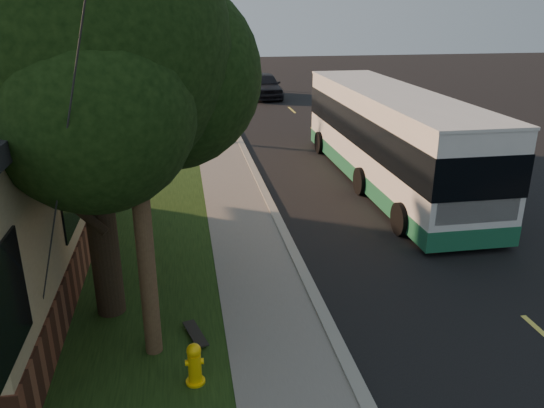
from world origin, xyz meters
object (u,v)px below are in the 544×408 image
Objects in this scene: leafy_tree at (84,50)px; traffic_signal at (219,45)px; distant_car at (264,85)px; bare_tree_near at (160,92)px; transit_bus at (389,135)px; utility_pole at (130,95)px; bare_tree_far at (173,68)px; fire_hydrant at (195,364)px; skateboard_main at (195,334)px.

traffic_signal is at bearing 81.53° from leafy_tree.
bare_tree_near is at bearing -121.91° from distant_car.
traffic_signal is at bearing 99.09° from transit_bus.
traffic_signal is at bearing 83.42° from utility_pole.
distant_car is at bearing 77.11° from utility_pole.
fire_hydrant is at bearing -89.24° from bare_tree_far.
utility_pole is at bearing -103.65° from distant_car.
fire_hydrant is 1.32m from skateboard_main.
leafy_tree is 15.66m from bare_tree_near.
distant_car is (5.63, 27.59, 0.71)m from skateboard_main.
leafy_tree is (-0.87, 1.66, 0.54)m from utility_pole.
fire_hydrant is 0.17× the size of bare_tree_near.
skateboard_main is at bearing -129.72° from transit_bus.
fire_hydrant is at bearing -125.92° from transit_bus.
transit_bus is at bearing 54.08° from fire_hydrant.
bare_tree_far is 6.29m from distant_car.
traffic_signal is at bearing 48.81° from bare_tree_far.
fire_hydrant is 29.44m from distant_car.
leafy_tree is at bearing 120.67° from fire_hydrant.
utility_pole reaches higher than bare_tree_near.
utility_pole reaches higher than bare_tree_far.
bare_tree_near is at bearing 92.86° from fire_hydrant.
utility_pole is 1.94m from leafy_tree.
utility_pole is (-0.71, 0.99, 4.20)m from fire_hydrant.
skateboard_main is (0.75, 0.30, -4.50)m from utility_pole.
utility_pole is at bearing -96.58° from traffic_signal.
leafy_tree reaches higher than fire_hydrant.
bare_tree_far is 0.34× the size of transit_bus.
transit_bus is 2.42× the size of distant_car.
leafy_tree is at bearing -92.50° from bare_tree_near.
bare_tree_far is (0.50, 12.00, -0.15)m from bare_tree_near.
bare_tree_near is at bearing 93.23° from skateboard_main.
leafy_tree is 31.76m from traffic_signal.
utility_pole is 28.86m from distant_car.
utility_pole is at bearing -62.40° from leafy_tree.
leafy_tree is at bearing -98.47° from traffic_signal.
traffic_signal reaches higher than skateboard_main.
distant_car is at bearing 74.55° from leafy_tree.
fire_hydrant is at bearing -101.88° from distant_car.
bare_tree_far is 5.44m from traffic_signal.
bare_tree_near is at bearing -92.39° from bare_tree_far.
utility_pole is at bearing -131.63° from transit_bus.
bare_tree_near is 11.49m from transit_bus.
distant_car is (-1.31, 19.23, -0.88)m from transit_bus.
utility_pole reaches higher than leafy_tree.
bare_tree_far reaches higher than skateboard_main.
skateboard_main is at bearing 88.03° from fire_hydrant.
transit_bus is (6.99, 9.65, 1.29)m from fire_hydrant.
bare_tree_far is at bearing 109.97° from transit_bus.
utility_pole is at bearing -90.60° from bare_tree_far.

